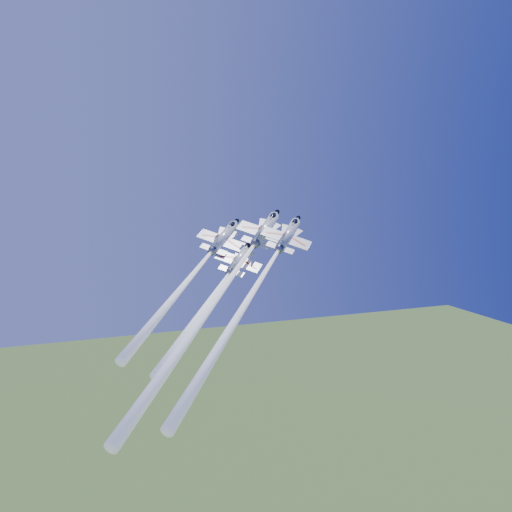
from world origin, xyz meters
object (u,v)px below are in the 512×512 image
object	(u,v)px
jet_left	(194,272)
jet_right	(255,289)
jet_slot	(216,292)
jet_lead	(224,287)

from	to	relation	value
jet_left	jet_right	bearing A→B (deg)	-15.77
jet_slot	jet_right	bearing A→B (deg)	-7.81
jet_lead	jet_right	world-z (taller)	jet_lead
jet_right	jet_left	bearing A→B (deg)	164.23
jet_slot	jet_left	bearing A→B (deg)	153.38
jet_right	jet_lead	bearing A→B (deg)	176.96
jet_left	jet_right	xyz separation A→B (m)	(8.17, -9.53, -1.88)
jet_left	jet_lead	bearing A→B (deg)	-25.68
jet_right	jet_slot	world-z (taller)	jet_right
jet_lead	jet_left	bearing A→B (deg)	154.32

